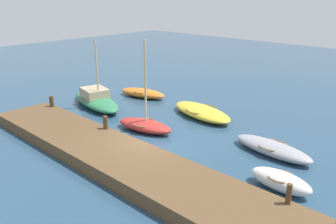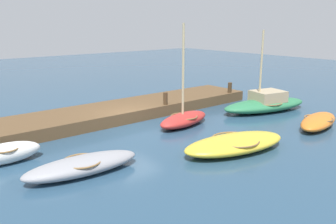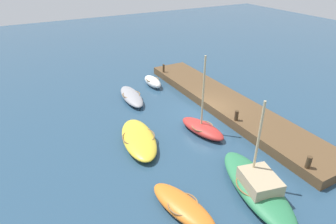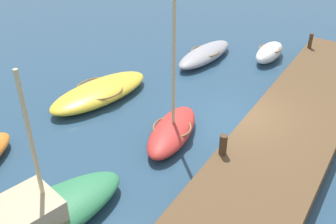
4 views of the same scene
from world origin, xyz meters
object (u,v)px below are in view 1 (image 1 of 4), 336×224
(motorboat_yellow, at_px, (202,112))
(sailboat_green, at_px, (96,99))
(mooring_post_mid_east, at_px, (289,194))
(dinghy_white, at_px, (280,181))
(rowboat_red, at_px, (145,125))
(rowboat_grey, at_px, (272,148))
(rowboat_orange, at_px, (143,93))
(mooring_post_west, at_px, (52,101))
(mooring_post_mid_west, at_px, (106,122))

(motorboat_yellow, relative_size, sailboat_green, 0.83)
(sailboat_green, xyz_separation_m, mooring_post_mid_east, (15.99, -3.22, 0.54))
(sailboat_green, xyz_separation_m, dinghy_white, (14.88, -1.49, -0.09))
(dinghy_white, height_order, mooring_post_mid_east, mooring_post_mid_east)
(rowboat_red, bearing_deg, dinghy_white, -15.32)
(dinghy_white, xyz_separation_m, rowboat_grey, (-1.85, 2.85, -0.08))
(rowboat_grey, bearing_deg, rowboat_orange, 173.79)
(dinghy_white, distance_m, rowboat_red, 8.87)
(motorboat_yellow, height_order, rowboat_red, rowboat_red)
(mooring_post_west, xyz_separation_m, mooring_post_mid_east, (16.34, 0.00, 0.04))
(rowboat_red, bearing_deg, sailboat_green, 160.28)
(sailboat_green, height_order, mooring_post_mid_east, sailboat_green)
(mooring_post_mid_east, bearing_deg, rowboat_orange, 155.12)
(mooring_post_west, relative_size, mooring_post_mid_west, 0.97)
(sailboat_green, height_order, dinghy_white, sailboat_green)
(dinghy_white, bearing_deg, motorboat_yellow, 149.45)
(motorboat_yellow, relative_size, rowboat_red, 0.98)
(rowboat_orange, bearing_deg, mooring_post_mid_west, -69.49)
(sailboat_green, distance_m, rowboat_orange, 3.92)
(mooring_post_west, distance_m, mooring_post_mid_east, 16.34)
(sailboat_green, distance_m, rowboat_grey, 13.10)
(motorboat_yellow, relative_size, mooring_post_mid_west, 7.22)
(rowboat_grey, relative_size, mooring_post_west, 6.26)
(motorboat_yellow, xyz_separation_m, sailboat_green, (-6.93, -3.38, 0.15))
(dinghy_white, relative_size, mooring_post_mid_west, 3.70)
(mooring_post_west, height_order, mooring_post_mid_west, mooring_post_mid_west)
(motorboat_yellow, bearing_deg, mooring_post_mid_east, -24.65)
(sailboat_green, distance_m, rowboat_red, 6.10)
(mooring_post_mid_east, bearing_deg, mooring_post_mid_west, 180.00)
(dinghy_white, xyz_separation_m, rowboat_red, (-8.85, 0.61, -0.02))
(dinghy_white, xyz_separation_m, rowboat_orange, (-14.12, 5.33, -0.08))
(sailboat_green, relative_size, rowboat_orange, 1.53)
(sailboat_green, bearing_deg, motorboat_yellow, 39.26)
(rowboat_red, bearing_deg, rowboat_orange, 126.71)
(sailboat_green, height_order, rowboat_orange, sailboat_green)
(mooring_post_mid_west, height_order, mooring_post_mid_east, mooring_post_mid_east)
(mooring_post_mid_east, bearing_deg, motorboat_yellow, 143.96)
(sailboat_green, xyz_separation_m, mooring_post_mid_west, (5.40, -3.22, 0.51))
(rowboat_red, distance_m, mooring_post_mid_east, 10.25)
(dinghy_white, xyz_separation_m, mooring_post_mid_east, (1.11, -1.73, 0.63))
(motorboat_yellow, xyz_separation_m, mooring_post_mid_west, (-1.52, -6.60, 0.66))
(motorboat_yellow, xyz_separation_m, rowboat_orange, (-6.17, 0.47, -0.02))
(rowboat_orange, relative_size, mooring_post_mid_west, 5.67)
(dinghy_white, height_order, rowboat_orange, dinghy_white)
(motorboat_yellow, xyz_separation_m, rowboat_red, (-0.89, -4.26, 0.04))
(motorboat_yellow, bearing_deg, rowboat_grey, -6.89)
(sailboat_green, bearing_deg, mooring_post_mid_west, -17.51)
(motorboat_yellow, relative_size, rowboat_grey, 1.19)
(mooring_post_mid_east, bearing_deg, rowboat_red, 166.81)
(rowboat_grey, bearing_deg, motorboat_yellow, 166.95)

